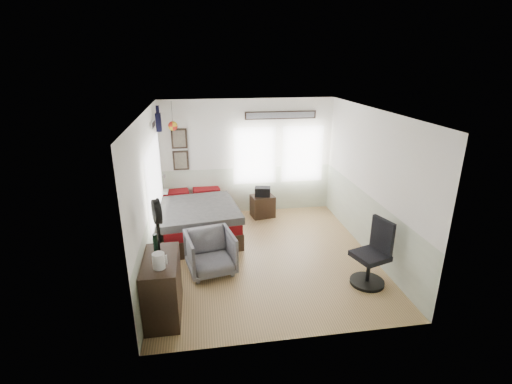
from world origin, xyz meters
TOP-DOWN VIEW (x-y plane):
  - ground_plane at (0.00, 0.00)m, footprint 4.00×4.50m
  - room_shell at (-0.08, 0.19)m, footprint 4.02×4.52m
  - wall_decor at (-1.10, 1.96)m, footprint 3.55×1.32m
  - bed at (-1.25, 1.19)m, footprint 1.79×2.34m
  - dresser at (-1.74, -1.44)m, footprint 0.48×1.00m
  - armchair at (-1.02, -0.39)m, footprint 0.93×0.94m
  - nightstand at (0.28, 1.87)m, footprint 0.58×0.49m
  - task_chair at (1.58, -1.15)m, footprint 0.62×0.62m
  - kettle at (-1.72, -1.67)m, footprint 0.19×0.16m
  - bottle at (-1.80, -1.22)m, footprint 0.07×0.07m
  - stand_fan at (-1.73, -1.38)m, footprint 0.18×0.35m
  - black_bag at (0.28, 1.87)m, footprint 0.40×0.30m

SIDE VIEW (x-z plane):
  - ground_plane at x=0.00m, z-range -0.01..0.00m
  - nightstand at x=0.28m, z-range 0.00..0.51m
  - bed at x=-1.25m, z-range -0.01..0.68m
  - armchair at x=-1.02m, z-range 0.00..0.73m
  - dresser at x=-1.74m, z-range 0.00..0.90m
  - task_chair at x=1.58m, z-range -0.10..1.02m
  - black_bag at x=0.28m, z-range 0.51..0.72m
  - kettle at x=-1.72m, z-range 0.90..1.12m
  - bottle at x=-1.80m, z-range 0.90..1.18m
  - stand_fan at x=-1.73m, z-range 1.14..2.01m
  - room_shell at x=-0.08m, z-range 0.26..2.97m
  - wall_decor at x=-1.10m, z-range 1.38..2.82m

